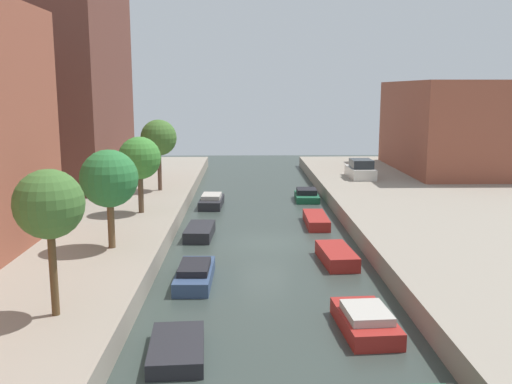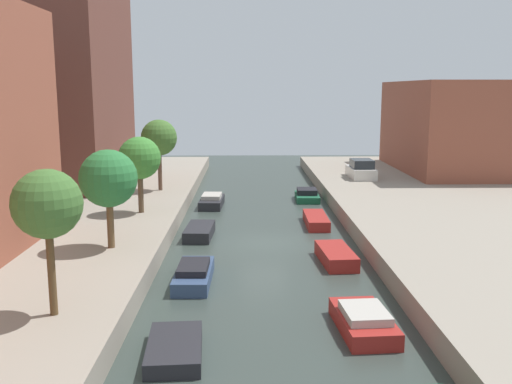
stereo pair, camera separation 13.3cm
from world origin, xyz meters
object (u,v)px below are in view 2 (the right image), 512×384
at_px(street_tree_1, 108,179).
at_px(moored_boat_right_4, 307,196).
at_px(street_tree_0, 47,205).
at_px(moored_boat_left_4, 212,201).
at_px(moored_boat_right_2, 336,256).
at_px(moored_boat_right_3, 316,220).
at_px(low_block_right, 456,126).
at_px(moored_boat_left_3, 199,232).
at_px(moored_boat_left_1, 175,349).
at_px(moored_boat_right_1, 364,321).
at_px(moored_boat_left_2, 194,274).
at_px(parked_car, 361,170).
at_px(street_tree_2, 139,159).
at_px(street_tree_3, 159,138).
at_px(apartment_tower_far, 49,49).

height_order(street_tree_1, moored_boat_right_4, street_tree_1).
bearing_deg(street_tree_0, moored_boat_left_4, 80.30).
relative_size(moored_boat_right_2, moored_boat_right_3, 0.91).
height_order(low_block_right, moored_boat_left_3, low_block_right).
distance_m(street_tree_0, moored_boat_right_3, 20.02).
xyz_separation_m(moored_boat_left_3, moored_boat_right_4, (7.23, 10.73, 0.05)).
height_order(street_tree_0, moored_boat_left_1, street_tree_0).
xyz_separation_m(street_tree_0, moored_boat_right_2, (10.59, 8.69, -4.30)).
distance_m(moored_boat_right_1, moored_boat_right_2, 7.93).
distance_m(moored_boat_left_2, moored_boat_left_4, 16.33).
bearing_deg(parked_car, street_tree_1, -127.02).
xyz_separation_m(parked_car, moored_boat_right_3, (-5.25, -12.55, -1.35)).
xyz_separation_m(street_tree_1, moored_boat_right_2, (10.59, 0.67, -3.88)).
bearing_deg(street_tree_1, moored_boat_right_3, 38.56).
distance_m(street_tree_2, street_tree_3, 7.73).
bearing_deg(moored_boat_left_3, street_tree_2, 150.79).
height_order(street_tree_3, moored_boat_left_4, street_tree_3).
height_order(moored_boat_right_1, moored_boat_right_2, moored_boat_right_1).
relative_size(moored_boat_left_1, moored_boat_left_4, 0.86).
bearing_deg(street_tree_3, apartment_tower_far, 156.19).
height_order(street_tree_0, street_tree_3, street_tree_3).
bearing_deg(moored_boat_right_2, low_block_right, 59.43).
relative_size(moored_boat_left_4, moored_boat_right_3, 0.94).
xyz_separation_m(moored_boat_left_2, moored_boat_right_4, (6.85, 18.46, -0.01)).
distance_m(apartment_tower_far, moored_boat_left_1, 32.96).
height_order(street_tree_3, moored_boat_right_2, street_tree_3).
bearing_deg(moored_boat_left_4, apartment_tower_far, 158.28).
xyz_separation_m(moored_boat_left_1, moored_boat_left_3, (-0.41, 14.68, 0.06)).
xyz_separation_m(street_tree_3, moored_boat_left_1, (4.02, -24.41, -4.54)).
distance_m(street_tree_0, street_tree_1, 8.03).
distance_m(parked_car, moored_boat_right_4, 6.88).
height_order(street_tree_2, moored_boat_right_2, street_tree_2).
bearing_deg(moored_boat_left_4, street_tree_3, 163.33).
distance_m(parked_car, moored_boat_right_2, 21.00).
relative_size(low_block_right, moored_boat_left_3, 4.57).
height_order(street_tree_2, moored_boat_left_3, street_tree_2).
bearing_deg(street_tree_2, moored_boat_right_3, 4.02).
distance_m(apartment_tower_far, moored_boat_left_3, 21.43).
xyz_separation_m(street_tree_2, moored_boat_right_1, (10.31, -14.93, -3.86)).
distance_m(moored_boat_right_1, moored_boat_right_3, 15.67).
xyz_separation_m(street_tree_0, moored_boat_right_1, (10.31, 0.77, -4.27)).
relative_size(street_tree_0, moored_boat_left_4, 1.28).
bearing_deg(moored_boat_right_3, moored_boat_left_4, 139.22).
relative_size(moored_boat_left_2, moored_boat_right_2, 1.11).
height_order(moored_boat_right_2, moored_boat_right_4, moored_boat_right_4).
distance_m(apartment_tower_far, moored_boat_left_4, 17.39).
xyz_separation_m(moored_boat_left_2, moored_boat_right_2, (6.59, 2.75, -0.03)).
relative_size(low_block_right, parked_car, 3.87).
bearing_deg(street_tree_1, moored_boat_left_3, 57.40).
bearing_deg(moored_boat_left_1, parked_car, 68.54).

